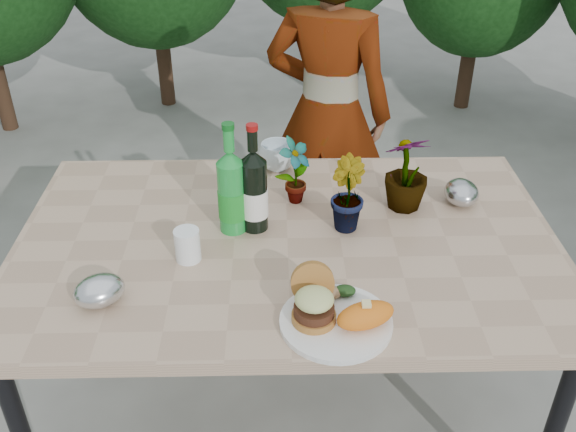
{
  "coord_description": "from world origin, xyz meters",
  "views": [
    {
      "loc": [
        -0.03,
        -1.55,
        1.84
      ],
      "look_at": [
        0.0,
        -0.08,
        0.88
      ],
      "focal_mm": 40.0,
      "sensor_mm": 36.0,
      "label": 1
    }
  ],
  "objects_px": {
    "dinner_plate": "(336,322)",
    "person": "(328,114)",
    "patio_table": "(287,254)",
    "wine_bottle": "(254,192)"
  },
  "relations": [
    {
      "from": "dinner_plate",
      "to": "person",
      "type": "bearing_deg",
      "value": 86.56
    },
    {
      "from": "dinner_plate",
      "to": "person",
      "type": "distance_m",
      "value": 1.3
    },
    {
      "from": "patio_table",
      "to": "person",
      "type": "relative_size",
      "value": 1.09
    },
    {
      "from": "patio_table",
      "to": "wine_bottle",
      "type": "xyz_separation_m",
      "value": [
        -0.1,
        0.06,
        0.18
      ]
    },
    {
      "from": "wine_bottle",
      "to": "dinner_plate",
      "type": "bearing_deg",
      "value": -65.64
    },
    {
      "from": "wine_bottle",
      "to": "person",
      "type": "height_order",
      "value": "person"
    },
    {
      "from": "patio_table",
      "to": "person",
      "type": "distance_m",
      "value": 0.95
    },
    {
      "from": "person",
      "to": "dinner_plate",
      "type": "bearing_deg",
      "value": 103.81
    },
    {
      "from": "dinner_plate",
      "to": "person",
      "type": "relative_size",
      "value": 0.19
    },
    {
      "from": "patio_table",
      "to": "person",
      "type": "height_order",
      "value": "person"
    }
  ]
}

